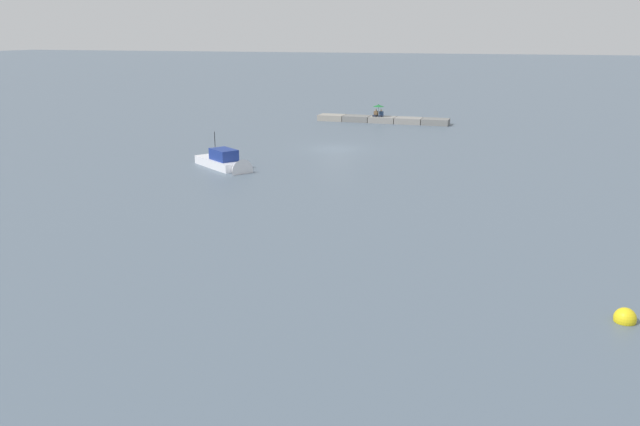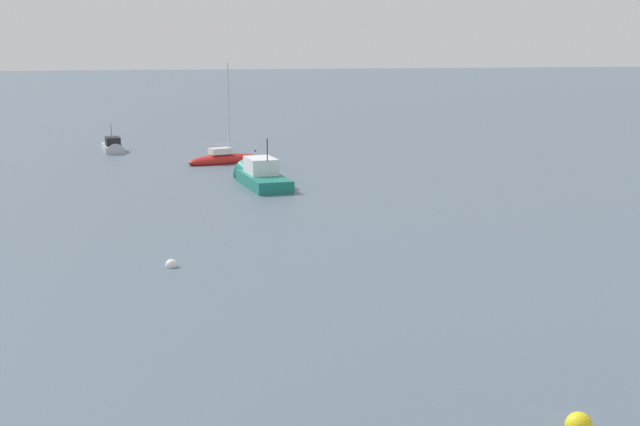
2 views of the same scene
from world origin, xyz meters
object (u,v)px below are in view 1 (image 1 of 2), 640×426
Objects in this scene: person_seated_blue_left at (381,114)px; umbrella_open_green at (379,106)px; person_seated_brown_right at (376,114)px; motorboat_white_near at (227,164)px; mooring_buoy_near at (625,318)px.

person_seated_blue_left is 0.58× the size of umbrella_open_green.
person_seated_brown_right is 0.90m from umbrella_open_green.
person_seated_brown_right is at bearing -11.03° from umbrella_open_green.
person_seated_brown_right is 0.58× the size of umbrella_open_green.
motorboat_white_near is 28.50m from mooring_buoy_near.
umbrella_open_green is 26.32m from motorboat_white_near.
motorboat_white_near reaches higher than umbrella_open_green.
mooring_buoy_near is (-17.85, 43.56, -0.73)m from person_seated_blue_left.
umbrella_open_green is at bearing -154.38° from motorboat_white_near.
umbrella_open_green is (0.26, 0.05, 0.85)m from person_seated_blue_left.
mooring_buoy_near is at bearing 112.61° from umbrella_open_green.
person_seated_blue_left is 47.08m from mooring_buoy_near.
person_seated_brown_right is 1.05× the size of mooring_buoy_near.
person_seated_blue_left is 1.00× the size of person_seated_brown_right.
motorboat_white_near is (4.58, 25.97, -0.54)m from person_seated_blue_left.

